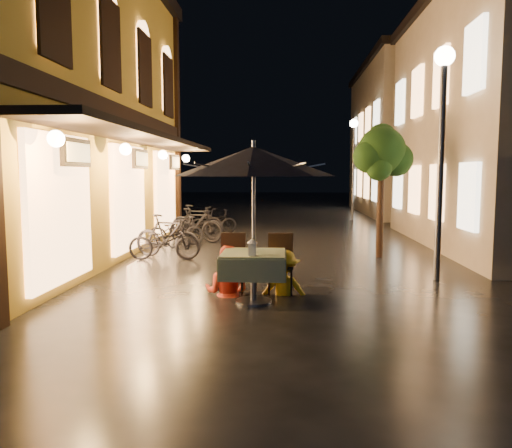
# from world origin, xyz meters

# --- Properties ---
(ground) EXTENTS (90.00, 90.00, 0.00)m
(ground) POSITION_xyz_m (0.00, 0.00, 0.00)
(ground) COLOR black
(ground) RESTS_ON ground
(west_building) EXTENTS (5.90, 11.40, 7.40)m
(west_building) POSITION_xyz_m (-5.72, 4.00, 3.71)
(west_building) COLOR gold
(west_building) RESTS_ON ground
(east_building_far) EXTENTS (7.30, 10.30, 7.30)m
(east_building_far) POSITION_xyz_m (7.49, 18.00, 3.66)
(east_building_far) COLOR #BAAB97
(east_building_far) RESTS_ON ground
(street_tree) EXTENTS (1.43, 1.20, 3.15)m
(street_tree) POSITION_xyz_m (2.41, 4.51, 2.42)
(street_tree) COLOR black
(street_tree) RESTS_ON ground
(streetlamp_near) EXTENTS (0.36, 0.36, 4.23)m
(streetlamp_near) POSITION_xyz_m (3.00, 2.00, 2.92)
(streetlamp_near) COLOR #59595E
(streetlamp_near) RESTS_ON ground
(streetlamp_far) EXTENTS (0.36, 0.36, 4.23)m
(streetlamp_far) POSITION_xyz_m (3.00, 14.00, 2.92)
(streetlamp_far) COLOR #59595E
(streetlamp_far) RESTS_ON ground
(cafe_table) EXTENTS (0.99, 0.99, 0.78)m
(cafe_table) POSITION_xyz_m (-0.29, 0.15, 0.59)
(cafe_table) COLOR #59595E
(cafe_table) RESTS_ON ground
(patio_umbrella) EXTENTS (2.43, 2.43, 2.46)m
(patio_umbrella) POSITION_xyz_m (-0.29, 0.15, 2.15)
(patio_umbrella) COLOR #59595E
(patio_umbrella) RESTS_ON ground
(cafe_chair_left) EXTENTS (0.42, 0.42, 0.97)m
(cafe_chair_left) POSITION_xyz_m (-0.69, 0.89, 0.54)
(cafe_chair_left) COLOR black
(cafe_chair_left) RESTS_ON ground
(cafe_chair_right) EXTENTS (0.42, 0.42, 0.97)m
(cafe_chair_right) POSITION_xyz_m (0.11, 0.89, 0.54)
(cafe_chair_right) COLOR black
(cafe_chair_right) RESTS_ON ground
(table_lantern) EXTENTS (0.16, 0.16, 0.25)m
(table_lantern) POSITION_xyz_m (-0.29, -0.14, 0.92)
(table_lantern) COLOR white
(table_lantern) RESTS_ON cafe_table
(person_orange) EXTENTS (0.86, 0.72, 1.57)m
(person_orange) POSITION_xyz_m (-0.76, 0.67, 0.78)
(person_orange) COLOR red
(person_orange) RESTS_ON ground
(person_yellow) EXTENTS (0.92, 0.54, 1.41)m
(person_yellow) POSITION_xyz_m (0.17, 0.74, 0.70)
(person_yellow) COLOR yellow
(person_yellow) RESTS_ON ground
(bicycle_0) EXTENTS (1.64, 0.68, 0.84)m
(bicycle_0) POSITION_xyz_m (-2.58, 3.80, 0.42)
(bicycle_0) COLOR black
(bicycle_0) RESTS_ON ground
(bicycle_1) EXTENTS (1.77, 0.95, 1.02)m
(bicycle_1) POSITION_xyz_m (-2.56, 4.08, 0.51)
(bicycle_1) COLOR black
(bicycle_1) RESTS_ON ground
(bicycle_2) EXTENTS (1.60, 0.96, 0.79)m
(bicycle_2) POSITION_xyz_m (-2.84, 6.14, 0.40)
(bicycle_2) COLOR black
(bicycle_2) RESTS_ON ground
(bicycle_3) EXTENTS (1.69, 0.80, 0.98)m
(bicycle_3) POSITION_xyz_m (-2.40, 6.76, 0.49)
(bicycle_3) COLOR black
(bicycle_3) RESTS_ON ground
(bicycle_4) EXTENTS (1.86, 1.18, 0.92)m
(bicycle_4) POSITION_xyz_m (-2.50, 7.56, 0.46)
(bicycle_4) COLOR black
(bicycle_4) RESTS_ON ground
(bicycle_5) EXTENTS (1.73, 0.73, 1.01)m
(bicycle_5) POSITION_xyz_m (-2.54, 7.84, 0.51)
(bicycle_5) COLOR black
(bicycle_5) RESTS_ON ground
(bicycle_6) EXTENTS (1.60, 0.95, 0.80)m
(bicycle_6) POSITION_xyz_m (-2.17, 8.85, 0.40)
(bicycle_6) COLOR black
(bicycle_6) RESTS_ON ground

